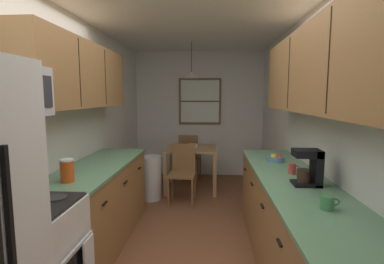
% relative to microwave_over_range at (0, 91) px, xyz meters
% --- Properties ---
extents(ground_plane, '(12.00, 12.00, 0.00)m').
position_rel_microwave_over_range_xyz_m(ground_plane, '(1.11, 1.59, -1.67)').
color(ground_plane, brown).
extents(wall_left, '(0.10, 9.00, 2.55)m').
position_rel_microwave_over_range_xyz_m(wall_left, '(-0.24, 1.59, -0.40)').
color(wall_left, silver).
rests_on(wall_left, ground).
extents(wall_right, '(0.10, 9.00, 2.55)m').
position_rel_microwave_over_range_xyz_m(wall_right, '(2.46, 1.59, -0.40)').
color(wall_right, silver).
rests_on(wall_right, ground).
extents(wall_back, '(4.40, 0.10, 2.55)m').
position_rel_microwave_over_range_xyz_m(wall_back, '(1.11, 4.24, -0.40)').
color(wall_back, silver).
rests_on(wall_back, ground).
extents(ceiling_slab, '(4.40, 9.00, 0.08)m').
position_rel_microwave_over_range_xyz_m(ceiling_slab, '(1.11, 1.59, 0.92)').
color(ceiling_slab, white).
extents(microwave_over_range, '(0.39, 0.61, 0.35)m').
position_rel_microwave_over_range_xyz_m(microwave_over_range, '(0.00, 0.00, 0.00)').
color(microwave_over_range, silver).
extents(counter_left, '(0.64, 1.93, 0.90)m').
position_rel_microwave_over_range_xyz_m(counter_left, '(0.11, 1.26, -1.22)').
color(counter_left, olive).
rests_on(counter_left, ground).
extents(upper_cabinets_left, '(0.33, 2.01, 0.68)m').
position_rel_microwave_over_range_xyz_m(upper_cabinets_left, '(-0.03, 1.21, 0.19)').
color(upper_cabinets_left, olive).
extents(counter_right, '(0.64, 3.19, 0.90)m').
position_rel_microwave_over_range_xyz_m(counter_right, '(2.11, 0.65, -1.22)').
color(counter_right, olive).
rests_on(counter_right, ground).
extents(upper_cabinets_right, '(0.33, 2.87, 0.72)m').
position_rel_microwave_over_range_xyz_m(upper_cabinets_right, '(2.25, 0.60, 0.19)').
color(upper_cabinets_right, olive).
extents(dining_table, '(0.87, 0.80, 0.75)m').
position_rel_microwave_over_range_xyz_m(dining_table, '(1.02, 3.19, -1.05)').
color(dining_table, '#A87F51').
rests_on(dining_table, ground).
extents(dining_chair_near, '(0.42, 0.42, 0.90)m').
position_rel_microwave_over_range_xyz_m(dining_chair_near, '(0.92, 2.58, -1.17)').
color(dining_chair_near, brown).
rests_on(dining_chair_near, ground).
extents(dining_chair_far, '(0.44, 0.44, 0.90)m').
position_rel_microwave_over_range_xyz_m(dining_chair_far, '(0.93, 3.80, -1.17)').
color(dining_chair_far, brown).
rests_on(dining_chair_far, ground).
extents(pendant_light, '(0.28, 0.28, 0.60)m').
position_rel_microwave_over_range_xyz_m(pendant_light, '(1.02, 3.19, 0.33)').
color(pendant_light, black).
extents(back_window, '(0.86, 0.05, 0.93)m').
position_rel_microwave_over_range_xyz_m(back_window, '(1.13, 4.17, -0.13)').
color(back_window, brown).
extents(trash_bin, '(0.32, 0.32, 0.70)m').
position_rel_microwave_over_range_xyz_m(trash_bin, '(0.41, 2.66, -1.32)').
color(trash_bin, silver).
rests_on(trash_bin, ground).
extents(storage_canister, '(0.12, 0.12, 0.20)m').
position_rel_microwave_over_range_xyz_m(storage_canister, '(0.11, 0.59, -0.67)').
color(storage_canister, '#D84C19').
rests_on(storage_canister, counter_left).
extents(dish_towel, '(0.02, 0.16, 0.24)m').
position_rel_microwave_over_range_xyz_m(dish_towel, '(0.47, 0.15, -1.17)').
color(dish_towel, white).
extents(coffee_maker, '(0.22, 0.18, 0.30)m').
position_rel_microwave_over_range_xyz_m(coffee_maker, '(2.18, 0.63, -0.61)').
color(coffee_maker, black).
rests_on(coffee_maker, counter_right).
extents(mug_by_coffeemaker, '(0.13, 0.09, 0.09)m').
position_rel_microwave_over_range_xyz_m(mug_by_coffeemaker, '(2.12, 0.10, -0.73)').
color(mug_by_coffeemaker, '#3F7F4C').
rests_on(mug_by_coffeemaker, counter_right).
extents(mug_spare, '(0.11, 0.07, 0.10)m').
position_rel_microwave_over_range_xyz_m(mug_spare, '(2.14, 0.99, -0.72)').
color(mug_spare, '#BF3F33').
rests_on(mug_spare, counter_right).
extents(fruit_bowl, '(0.20, 0.20, 0.09)m').
position_rel_microwave_over_range_xyz_m(fruit_bowl, '(2.09, 1.51, -0.73)').
color(fruit_bowl, '#597F9E').
rests_on(fruit_bowl, counter_right).
extents(table_serving_bowl, '(0.21, 0.21, 0.06)m').
position_rel_microwave_over_range_xyz_m(table_serving_bowl, '(1.02, 3.19, -0.89)').
color(table_serving_bowl, silver).
rests_on(table_serving_bowl, dining_table).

